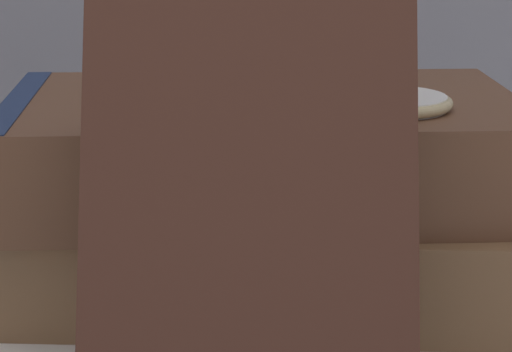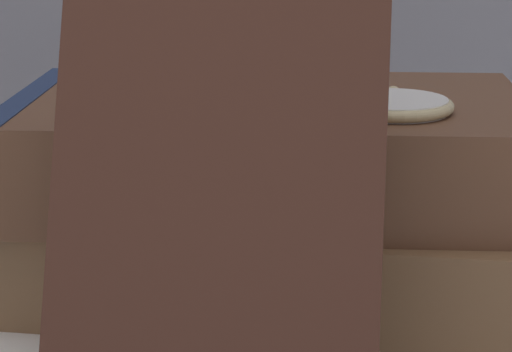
% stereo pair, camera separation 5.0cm
% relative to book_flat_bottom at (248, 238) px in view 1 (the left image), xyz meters
% --- Properties ---
extents(ground_plane, '(3.00, 3.00, 0.00)m').
position_rel_book_flat_bottom_xyz_m(ground_plane, '(0.02, -0.04, -0.02)').
color(ground_plane, white).
extents(book_flat_bottom, '(0.25, 0.16, 0.05)m').
position_rel_book_flat_bottom_xyz_m(book_flat_bottom, '(0.00, 0.00, 0.00)').
color(book_flat_bottom, brown).
rests_on(book_flat_bottom, ground_plane).
extents(book_flat_top, '(0.24, 0.16, 0.05)m').
position_rel_book_flat_bottom_xyz_m(book_flat_top, '(0.00, -0.00, 0.05)').
color(book_flat_top, brown).
rests_on(book_flat_top, book_flat_bottom).
extents(book_leaning_front, '(0.12, 0.08, 0.16)m').
position_rel_book_flat_bottom_xyz_m(book_leaning_front, '(0.00, -0.12, 0.05)').
color(book_leaning_front, '#422319').
rests_on(book_leaning_front, ground_plane).
extents(pocket_watch, '(0.05, 0.05, 0.01)m').
position_rel_book_flat_bottom_xyz_m(pocket_watch, '(0.06, -0.03, 0.07)').
color(pocket_watch, silver).
rests_on(pocket_watch, book_flat_top).
extents(reading_glasses, '(0.11, 0.07, 0.00)m').
position_rel_book_flat_bottom_xyz_m(reading_glasses, '(-0.07, 0.13, -0.02)').
color(reading_glasses, '#4C3828').
rests_on(reading_glasses, ground_plane).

